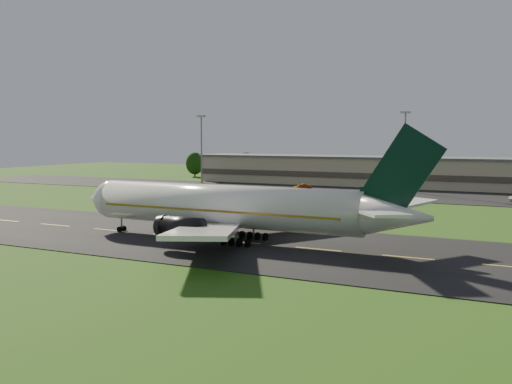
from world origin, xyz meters
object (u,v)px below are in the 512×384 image
at_px(service_vehicle_a, 296,189).
at_px(service_vehicle_b, 305,186).
at_px(airliner, 230,207).
at_px(terminal, 421,173).
at_px(light_mast_west, 201,141).
at_px(light_mast_centre, 405,142).

xyz_separation_m(service_vehicle_a, service_vehicle_b, (-0.67, 7.91, -0.05)).
distance_m(airliner, terminal, 96.50).
height_order(service_vehicle_a, service_vehicle_b, service_vehicle_a).
bearing_deg(service_vehicle_b, light_mast_west, 72.75).
height_order(terminal, service_vehicle_a, terminal).
height_order(airliner, light_mast_centre, light_mast_centre).
bearing_deg(airliner, light_mast_west, 123.92).
bearing_deg(service_vehicle_b, service_vehicle_a, 172.86).
relative_size(airliner, light_mast_centre, 2.52).
height_order(terminal, light_mast_west, light_mast_west).
xyz_separation_m(terminal, light_mast_centre, (-1.40, -16.18, 8.75)).
relative_size(light_mast_west, service_vehicle_b, 5.33).
xyz_separation_m(airliner, terminal, (7.80, 96.18, -0.67)).
height_order(light_mast_west, service_vehicle_a, light_mast_west).
bearing_deg(light_mast_centre, airliner, -94.57).
height_order(light_mast_centre, service_vehicle_b, light_mast_centre).
relative_size(light_mast_west, service_vehicle_a, 5.08).
height_order(airliner, service_vehicle_b, airliner).
relative_size(terminal, service_vehicle_a, 36.17).
bearing_deg(service_vehicle_a, light_mast_west, 156.91).
height_order(light_mast_centre, service_vehicle_a, light_mast_centre).
bearing_deg(airliner, light_mast_centre, 85.53).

